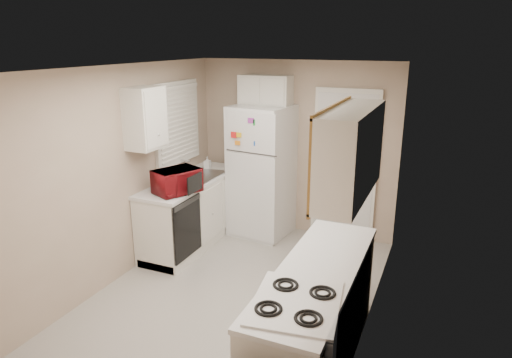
% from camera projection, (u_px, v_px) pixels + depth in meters
% --- Properties ---
extents(floor, '(3.80, 3.80, 0.00)m').
position_uv_depth(floor, '(238.00, 291.00, 5.02)').
color(floor, '#B9B4AE').
rests_on(floor, ground).
extents(ceiling, '(3.80, 3.80, 0.00)m').
position_uv_depth(ceiling, '(235.00, 67.00, 4.32)').
color(ceiling, white).
rests_on(ceiling, floor).
extents(wall_left, '(3.80, 3.80, 0.00)m').
position_uv_depth(wall_left, '(126.00, 172.00, 5.20)').
color(wall_left, tan).
rests_on(wall_left, floor).
extents(wall_right, '(3.80, 3.80, 0.00)m').
position_uv_depth(wall_right, '(375.00, 206.00, 4.14)').
color(wall_right, tan).
rests_on(wall_right, floor).
extents(wall_back, '(2.80, 2.80, 0.00)m').
position_uv_depth(wall_back, '(296.00, 149.00, 6.34)').
color(wall_back, tan).
rests_on(wall_back, floor).
extents(wall_front, '(2.80, 2.80, 0.00)m').
position_uv_depth(wall_front, '(112.00, 269.00, 3.00)').
color(wall_front, tan).
rests_on(wall_front, floor).
extents(left_counter, '(0.60, 1.80, 0.90)m').
position_uv_depth(left_counter, '(192.00, 211.00, 6.10)').
color(left_counter, silver).
rests_on(left_counter, floor).
extents(dishwasher, '(0.03, 0.58, 0.72)m').
position_uv_depth(dishwasher, '(187.00, 228.00, 5.45)').
color(dishwasher, black).
rests_on(dishwasher, floor).
extents(sink, '(0.54, 0.74, 0.16)m').
position_uv_depth(sink, '(197.00, 179.00, 6.11)').
color(sink, gray).
rests_on(sink, left_counter).
extents(microwave, '(0.59, 0.47, 0.35)m').
position_uv_depth(microwave, '(177.00, 181.00, 5.40)').
color(microwave, maroon).
rests_on(microwave, left_counter).
extents(soap_bottle, '(0.09, 0.09, 0.18)m').
position_uv_depth(soap_bottle, '(207.00, 162.00, 6.42)').
color(soap_bottle, silver).
rests_on(soap_bottle, left_counter).
extents(window_blinds, '(0.10, 0.98, 1.08)m').
position_uv_depth(window_blinds, '(178.00, 123.00, 5.99)').
color(window_blinds, silver).
rests_on(window_blinds, wall_left).
extents(upper_cabinet_left, '(0.30, 0.45, 0.70)m').
position_uv_depth(upper_cabinet_left, '(145.00, 118.00, 5.16)').
color(upper_cabinet_left, silver).
rests_on(upper_cabinet_left, wall_left).
extents(refrigerator, '(0.83, 0.81, 1.82)m').
position_uv_depth(refrigerator, '(262.00, 171.00, 6.31)').
color(refrigerator, silver).
rests_on(refrigerator, floor).
extents(cabinet_over_fridge, '(0.70, 0.30, 0.40)m').
position_uv_depth(cabinet_over_fridge, '(266.00, 90.00, 6.12)').
color(cabinet_over_fridge, silver).
rests_on(cabinet_over_fridge, wall_back).
extents(interior_door, '(0.86, 0.06, 2.08)m').
position_uv_depth(interior_door, '(344.00, 167.00, 6.09)').
color(interior_door, silver).
rests_on(interior_door, floor).
extents(right_counter, '(0.60, 2.00, 0.90)m').
position_uv_depth(right_counter, '(316.00, 317.00, 3.77)').
color(right_counter, silver).
rests_on(right_counter, floor).
extents(stove, '(0.69, 0.80, 0.89)m').
position_uv_depth(stove, '(295.00, 358.00, 3.30)').
color(stove, silver).
rests_on(stove, floor).
extents(upper_cabinet_right, '(0.30, 1.20, 0.70)m').
position_uv_depth(upper_cabinet_right, '(351.00, 153.00, 3.58)').
color(upper_cabinet_right, silver).
rests_on(upper_cabinet_right, wall_right).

